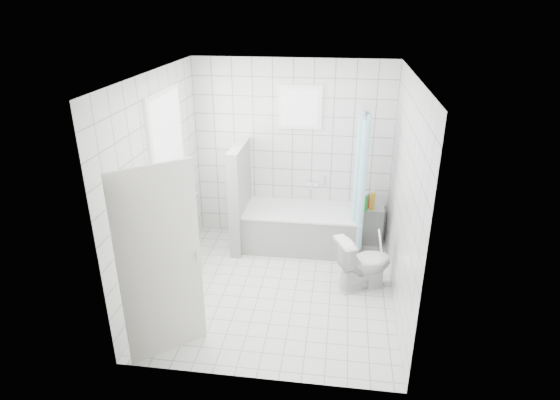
# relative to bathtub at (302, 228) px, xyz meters

# --- Properties ---
(ground) EXTENTS (3.00, 3.00, 0.00)m
(ground) POSITION_rel_bathtub_xyz_m (-0.19, -1.12, -0.29)
(ground) COLOR white
(ground) RESTS_ON ground
(ceiling) EXTENTS (3.00, 3.00, 0.00)m
(ceiling) POSITION_rel_bathtub_xyz_m (-0.19, -1.12, 2.31)
(ceiling) COLOR white
(ceiling) RESTS_ON ground
(wall_back) EXTENTS (2.80, 0.02, 2.60)m
(wall_back) POSITION_rel_bathtub_xyz_m (-0.19, 0.38, 1.01)
(wall_back) COLOR white
(wall_back) RESTS_ON ground
(wall_front) EXTENTS (2.80, 0.02, 2.60)m
(wall_front) POSITION_rel_bathtub_xyz_m (-0.19, -2.62, 1.01)
(wall_front) COLOR white
(wall_front) RESTS_ON ground
(wall_left) EXTENTS (0.02, 3.00, 2.60)m
(wall_left) POSITION_rel_bathtub_xyz_m (-1.59, -1.12, 1.01)
(wall_left) COLOR white
(wall_left) RESTS_ON ground
(wall_right) EXTENTS (0.02, 3.00, 2.60)m
(wall_right) POSITION_rel_bathtub_xyz_m (1.21, -1.12, 1.01)
(wall_right) COLOR white
(wall_right) RESTS_ON ground
(window_left) EXTENTS (0.01, 0.90, 1.40)m
(window_left) POSITION_rel_bathtub_xyz_m (-1.55, -0.82, 1.31)
(window_left) COLOR white
(window_left) RESTS_ON wall_left
(window_back) EXTENTS (0.50, 0.01, 0.50)m
(window_back) POSITION_rel_bathtub_xyz_m (-0.09, 0.33, 1.66)
(window_back) COLOR white
(window_back) RESTS_ON wall_back
(window_sill) EXTENTS (0.18, 1.02, 0.08)m
(window_sill) POSITION_rel_bathtub_xyz_m (-1.50, -0.82, 0.57)
(window_sill) COLOR white
(window_sill) RESTS_ON wall_left
(door) EXTENTS (0.63, 0.56, 2.00)m
(door) POSITION_rel_bathtub_xyz_m (-1.14, -2.34, 0.71)
(door) COLOR silver
(door) RESTS_ON ground
(bathtub) EXTENTS (1.63, 0.77, 0.58)m
(bathtub) POSITION_rel_bathtub_xyz_m (0.00, 0.00, 0.00)
(bathtub) COLOR white
(bathtub) RESTS_ON ground
(partition_wall) EXTENTS (0.15, 0.85, 1.50)m
(partition_wall) POSITION_rel_bathtub_xyz_m (-0.88, -0.05, 0.46)
(partition_wall) COLOR white
(partition_wall) RESTS_ON ground
(tiled_ledge) EXTENTS (0.40, 0.24, 0.55)m
(tiled_ledge) POSITION_rel_bathtub_xyz_m (0.95, 0.25, -0.02)
(tiled_ledge) COLOR white
(tiled_ledge) RESTS_ON ground
(toilet) EXTENTS (0.79, 0.64, 0.70)m
(toilet) POSITION_rel_bathtub_xyz_m (0.84, -0.94, 0.06)
(toilet) COLOR white
(toilet) RESTS_ON ground
(curtain_rod) EXTENTS (0.02, 0.80, 0.02)m
(curtain_rod) POSITION_rel_bathtub_xyz_m (0.76, -0.02, 1.71)
(curtain_rod) COLOR silver
(curtain_rod) RESTS_ON wall_back
(shower_curtain) EXTENTS (0.14, 0.48, 1.78)m
(shower_curtain) POSITION_rel_bathtub_xyz_m (0.76, -0.16, 0.81)
(shower_curtain) COLOR #45B2CD
(shower_curtain) RESTS_ON curtain_rod
(tub_faucet) EXTENTS (0.18, 0.06, 0.06)m
(tub_faucet) POSITION_rel_bathtub_xyz_m (0.10, 0.33, 0.56)
(tub_faucet) COLOR silver
(tub_faucet) RESTS_ON wall_back
(sill_bottles) EXTENTS (0.17, 0.76, 0.33)m
(sill_bottles) POSITION_rel_bathtub_xyz_m (-1.49, -0.93, 0.74)
(sill_bottles) COLOR #C64D9D
(sill_bottles) RESTS_ON window_sill
(ledge_bottles) EXTENTS (0.16, 0.17, 0.26)m
(ledge_bottles) POSITION_rel_bathtub_xyz_m (0.93, 0.22, 0.38)
(ledge_bottles) COLOR red
(ledge_bottles) RESTS_ON tiled_ledge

